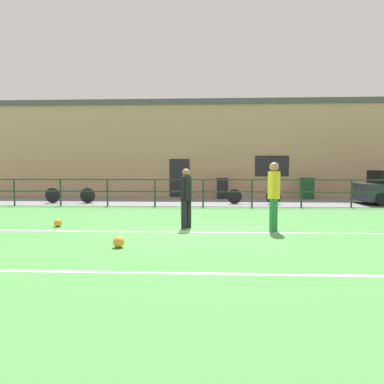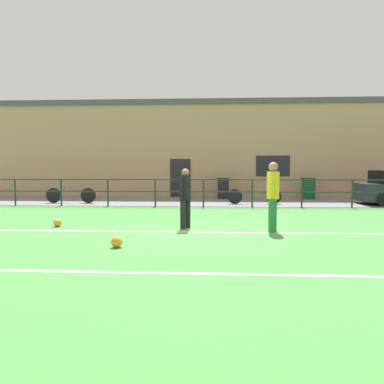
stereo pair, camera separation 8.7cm
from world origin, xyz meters
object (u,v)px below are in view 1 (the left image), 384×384
trash_bin_0 (222,188)px  trash_bin_1 (307,188)px  bicycle_parked_1 (70,195)px  player_goalkeeper (186,194)px  bicycle_parked_0 (254,196)px  player_striker (274,192)px  soccer_ball_spare (58,223)px  soccer_ball_match (119,242)px  spectator_child (185,186)px

trash_bin_0 → trash_bin_1: trash_bin_1 is taller
trash_bin_0 → bicycle_parked_1: bearing=-157.8°
player_goalkeeper → bicycle_parked_0: bearing=10.0°
player_striker → soccer_ball_spare: size_ratio=8.13×
player_striker → soccer_ball_match: (-3.45, -2.09, -0.88)m
bicycle_parked_1 → player_goalkeeper: bearing=-49.4°
player_goalkeeper → player_striker: bearing=-69.9°
player_goalkeeper → soccer_ball_spare: 3.62m
player_striker → bicycle_parked_0: size_ratio=0.74×
bicycle_parked_0 → spectator_child: bearing=148.4°
soccer_ball_spare → trash_bin_0: (4.77, 9.47, 0.45)m
player_goalkeeper → soccer_ball_spare: bearing=119.9°
trash_bin_0 → trash_bin_1: size_ratio=0.99×
player_goalkeeper → player_striker: 2.28m
spectator_child → trash_bin_1: (6.24, 0.83, -0.17)m
player_goalkeeper → bicycle_parked_0: (2.54, 6.68, -0.54)m
soccer_ball_spare → bicycle_parked_0: bicycle_parked_0 is taller
spectator_child → trash_bin_1: 6.29m
player_striker → soccer_ball_match: player_striker is taller
bicycle_parked_0 → player_goalkeeper: bearing=-110.8°
soccer_ball_spare → bicycle_parked_0: bearing=47.5°
soccer_ball_spare → trash_bin_1: 13.12m
soccer_ball_match → spectator_child: bearing=87.2°
bicycle_parked_0 → bicycle_parked_1: size_ratio=1.03×
soccer_ball_match → soccer_ball_spare: size_ratio=1.07×
player_goalkeeper → trash_bin_1: bearing=0.4°
player_goalkeeper → trash_bin_0: bearing=23.4°
soccer_ball_match → trash_bin_1: trash_bin_1 is taller
soccer_ball_spare → bicycle_parked_1: 6.99m
player_goalkeeper → spectator_child: bearing=35.2°
soccer_ball_spare → player_striker: bearing=-4.7°
bicycle_parked_1 → player_striker: bearing=-41.7°
spectator_child → trash_bin_0: spectator_child is taller
soccer_ball_match → player_goalkeeper: bearing=64.4°
trash_bin_1 → bicycle_parked_1: bearing=-166.0°
soccer_ball_match → bicycle_parked_0: 9.93m
soccer_ball_spare → spectator_child: bearing=71.6°
bicycle_parked_1 → trash_bin_0: bearing=22.2°
player_goalkeeper → soccer_ball_match: 2.90m
bicycle_parked_1 → trash_bin_0: size_ratio=2.16×
player_goalkeeper → soccer_ball_match: size_ratio=6.89×
soccer_ball_match → spectator_child: spectator_child is taller
bicycle_parked_1 → soccer_ball_match: bearing=-63.8°
bicycle_parked_1 → trash_bin_1: 11.64m
player_striker → soccer_ball_spare: 5.86m
player_goalkeeper → bicycle_parked_1: player_goalkeeper is taller
trash_bin_0 → soccer_ball_match: bearing=-101.5°
spectator_child → bicycle_parked_1: (-5.06, -1.98, -0.35)m
spectator_child → bicycle_parked_1: bearing=30.5°
player_goalkeeper → spectator_child: (-0.67, 8.66, -0.17)m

